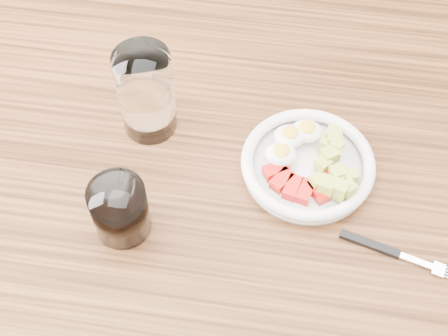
% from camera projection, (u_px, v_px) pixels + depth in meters
% --- Properties ---
extents(dining_table, '(1.50, 0.90, 0.77)m').
position_uv_depth(dining_table, '(229.00, 220.00, 0.98)').
color(dining_table, brown).
rests_on(dining_table, ground).
extents(bowl, '(0.19, 0.19, 0.05)m').
position_uv_depth(bowl, '(308.00, 163.00, 0.90)').
color(bowl, white).
rests_on(bowl, dining_table).
extents(fork, '(0.17, 0.06, 0.01)m').
position_uv_depth(fork, '(387.00, 250.00, 0.84)').
color(fork, black).
rests_on(fork, dining_table).
extents(water_glass, '(0.08, 0.08, 0.15)m').
position_uv_depth(water_glass, '(146.00, 93.00, 0.90)').
color(water_glass, white).
rests_on(water_glass, dining_table).
extents(coffee_glass, '(0.08, 0.08, 0.09)m').
position_uv_depth(coffee_glass, '(120.00, 210.00, 0.83)').
color(coffee_glass, white).
rests_on(coffee_glass, dining_table).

